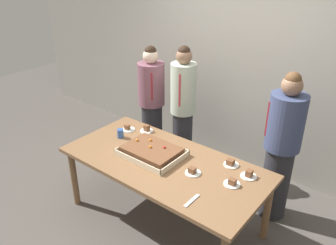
{
  "coord_description": "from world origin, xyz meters",
  "views": [
    {
      "loc": [
        1.82,
        -2.21,
        2.6
      ],
      "look_at": [
        -0.07,
        0.15,
        1.09
      ],
      "focal_mm": 36.51,
      "sensor_mm": 36.0,
      "label": 1
    }
  ],
  "objects": [
    {
      "name": "plated_slice_far_right",
      "position": [
        0.78,
        0.28,
        0.76
      ],
      "size": [
        0.15,
        0.15,
        0.07
      ],
      "color": "white",
      "rests_on": "party_table"
    },
    {
      "name": "party_table",
      "position": [
        0.0,
        0.0,
        0.67
      ],
      "size": [
        2.07,
        1.0,
        0.74
      ],
      "color": "brown",
      "rests_on": "ground_plane"
    },
    {
      "name": "plated_slice_near_left",
      "position": [
        0.72,
        0.08,
        0.76
      ],
      "size": [
        0.15,
        0.15,
        0.07
      ],
      "color": "white",
      "rests_on": "party_table"
    },
    {
      "name": "plated_slice_center_front",
      "position": [
        0.55,
        0.35,
        0.76
      ],
      "size": [
        0.15,
        0.15,
        0.06
      ],
      "color": "white",
      "rests_on": "party_table"
    },
    {
      "name": "drink_cup_nearest",
      "position": [
        -0.69,
        0.08,
        0.79
      ],
      "size": [
        0.07,
        0.07,
        0.1
      ],
      "primitive_type": "cylinder",
      "color": "#2D5199",
      "rests_on": "party_table"
    },
    {
      "name": "person_green_shirt_behind",
      "position": [
        -0.46,
        0.94,
        0.86
      ],
      "size": [
        0.32,
        0.32,
        1.65
      ],
      "rotation": [
        0.0,
        0.0,
        -1.27
      ],
      "color": "#28282D",
      "rests_on": "ground_plane"
    },
    {
      "name": "plated_slice_far_left",
      "position": [
        -0.56,
        0.37,
        0.77
      ],
      "size": [
        0.15,
        0.15,
        0.08
      ],
      "color": "white",
      "rests_on": "party_table"
    },
    {
      "name": "plated_slice_near_right",
      "position": [
        0.34,
        0.0,
        0.76
      ],
      "size": [
        0.15,
        0.15,
        0.06
      ],
      "color": "white",
      "rests_on": "party_table"
    },
    {
      "name": "sheet_cake",
      "position": [
        -0.17,
        0.01,
        0.78
      ],
      "size": [
        0.62,
        0.46,
        0.11
      ],
      "color": "beige",
      "rests_on": "party_table"
    },
    {
      "name": "ground_plane",
      "position": [
        0.0,
        0.0,
        0.0
      ],
      "size": [
        12.0,
        12.0,
        0.0
      ],
      "primitive_type": "plane",
      "color": "#4C4742"
    },
    {
      "name": "cake_server_utensil",
      "position": [
        0.57,
        -0.33,
        0.75
      ],
      "size": [
        0.03,
        0.2,
        0.01
      ],
      "primitive_type": "cube",
      "color": "silver",
      "rests_on": "party_table"
    },
    {
      "name": "plated_slice_center_back",
      "position": [
        -0.75,
        0.25,
        0.76
      ],
      "size": [
        0.15,
        0.15,
        0.07
      ],
      "color": "white",
      "rests_on": "party_table"
    },
    {
      "name": "interior_back_panel",
      "position": [
        0.0,
        1.6,
        1.5
      ],
      "size": [
        8.0,
        0.12,
        3.0
      ],
      "primitive_type": "cube",
      "color": "#9E998E",
      "rests_on": "ground_plane"
    },
    {
      "name": "person_striped_tie_right",
      "position": [
        -0.95,
        0.9,
        0.81
      ],
      "size": [
        0.35,
        0.35,
        1.58
      ],
      "rotation": [
        0.0,
        0.0,
        -0.86
      ],
      "color": "#28282D",
      "rests_on": "ground_plane"
    },
    {
      "name": "person_serving_front",
      "position": [
        0.86,
        0.81,
        0.84
      ],
      "size": [
        0.36,
        0.36,
        1.63
      ],
      "rotation": [
        0.0,
        0.0,
        -2.48
      ],
      "color": "#28282D",
      "rests_on": "ground_plane"
    }
  ]
}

